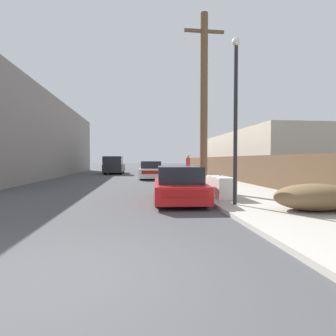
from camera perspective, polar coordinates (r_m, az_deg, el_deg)
The scene contains 13 objects.
ground_plane at distance 3.57m, azimuth -20.42°, elevation -23.39°, with size 220.00×220.00×0.00m, color #444447.
sidewalk_curb at distance 27.06m, azimuth 3.05°, elevation -1.27°, with size 4.20×63.00×0.12m, color #ADA89E.
discarded_fridge at distance 10.15m, azimuth 11.29°, elevation -3.98°, with size 0.66×1.79×0.78m.
parked_sports_car_red at distance 9.63m, azimuth 2.28°, elevation -3.75°, with size 2.01×4.43×1.28m.
car_parked_mid at distance 21.10m, azimuth -3.77°, elevation -0.54°, with size 1.95×4.65×1.40m.
pickup_truck at distance 28.58m, azimuth -11.69°, elevation 0.60°, with size 2.00×5.31×1.86m.
utility_pole at distance 12.17m, azimuth 7.81°, elevation 14.30°, with size 1.80×0.34×7.88m.
street_lamp at distance 8.55m, azimuth 14.51°, elevation 12.28°, with size 0.26×0.26×5.15m.
brush_pile at distance 8.32m, azimuth 29.32°, elevation -5.52°, with size 2.32×1.40×0.73m.
wooden_fence at distance 19.54m, azimuth 12.74°, elevation 0.07°, with size 0.08×32.41×1.63m, color brown.
building_left_block at distance 27.28m, azimuth -28.94°, elevation 5.56°, with size 7.00×26.68×6.81m, color gray.
building_right_house at distance 27.88m, azimuth 18.03°, elevation 2.82°, with size 6.00×18.36×4.10m, color beige.
pedestrian at distance 20.54m, azimuth 4.40°, elevation 0.51°, with size 0.34×0.34×1.79m.
Camera 1 is at (0.79, -3.14, 1.52)m, focal length 28.00 mm.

